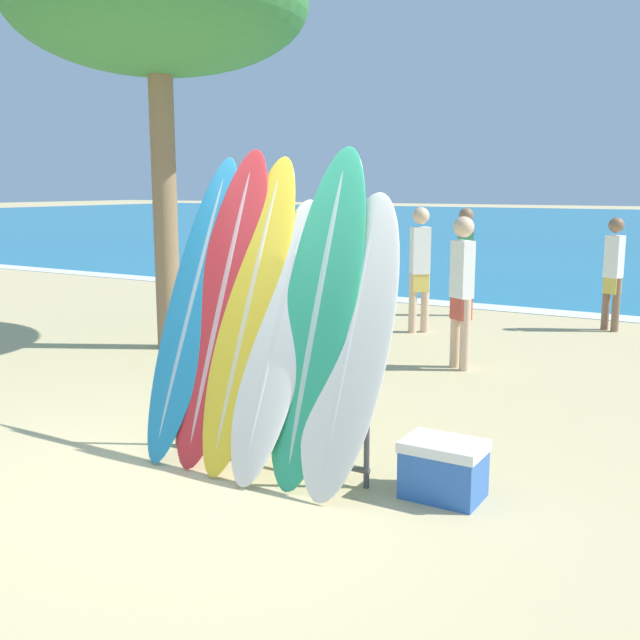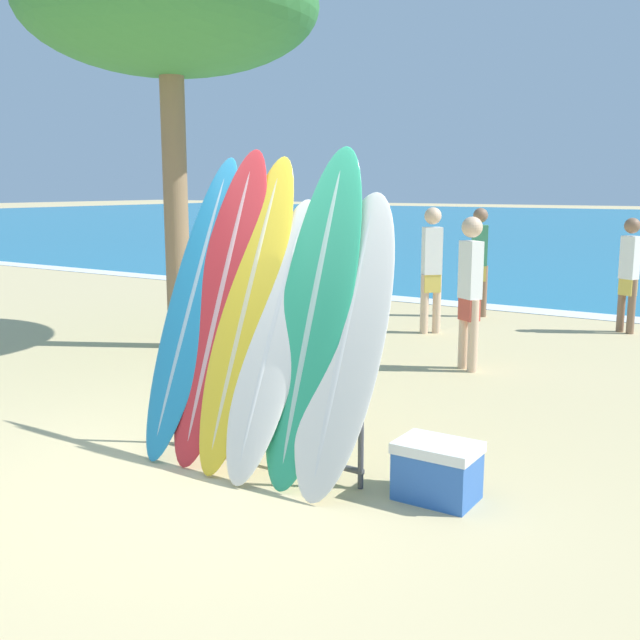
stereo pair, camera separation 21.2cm
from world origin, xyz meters
TOP-DOWN VIEW (x-y plane):
  - ground_plane at (0.00, 0.00)m, footprint 160.00×160.00m
  - surfboard_rack at (0.19, 0.40)m, footprint 1.73×0.04m
  - surfboard_slot_0 at (-0.50, 0.47)m, footprint 0.48×1.05m
  - surfboard_slot_1 at (-0.23, 0.47)m, footprint 0.56×0.98m
  - surfboard_slot_2 at (0.04, 0.46)m, footprint 0.51×1.04m
  - surfboard_slot_3 at (0.32, 0.39)m, footprint 0.51×0.98m
  - surfboard_slot_4 at (0.62, 0.45)m, footprint 0.57×0.92m
  - surfboard_slot_5 at (0.90, 0.41)m, footprint 0.59×0.89m
  - person_near_water at (1.43, 7.22)m, footprint 0.27×0.24m
  - person_mid_beach at (-0.81, 7.35)m, footprint 0.29×0.24m
  - person_far_left at (0.38, 3.96)m, footprint 0.29×0.27m
  - person_far_right at (-0.87, 5.71)m, footprint 0.30×0.29m
  - palm_tree at (-3.20, 3.16)m, footprint 3.60×3.60m
  - cooler_box at (1.54, 0.52)m, footprint 0.53×0.38m

SIDE VIEW (x-z plane):
  - ground_plane at x=0.00m, z-range 0.00..0.00m
  - cooler_box at x=1.54m, z-range 0.00..0.39m
  - surfboard_rack at x=0.19m, z-range 0.03..0.98m
  - person_near_water at x=1.43m, z-range 0.07..1.68m
  - person_mid_beach at x=-0.81m, z-range 0.08..1.78m
  - person_far_left at x=0.38m, z-range 0.08..1.79m
  - person_far_right at x=-0.87m, z-range 0.08..1.83m
  - surfboard_slot_3 at x=0.32m, z-range 0.00..1.95m
  - surfboard_slot_5 at x=0.90m, z-range 0.00..2.00m
  - surfboard_slot_2 at x=0.04m, z-range 0.00..2.27m
  - surfboard_slot_0 at x=-0.50m, z-range 0.00..2.27m
  - surfboard_slot_4 at x=0.62m, z-range 0.00..2.33m
  - surfboard_slot_1 at x=-0.23m, z-range 0.00..2.33m
  - palm_tree at x=-3.20m, z-range 1.64..6.60m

